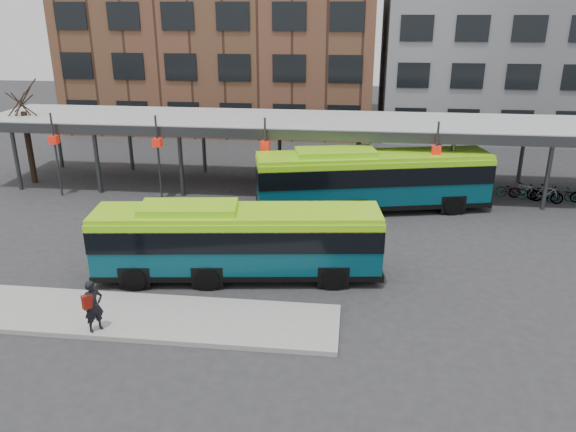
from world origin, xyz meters
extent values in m
plane|color=#28282B|center=(0.00, 0.00, 0.00)|extent=(120.00, 120.00, 0.00)
cube|color=gray|center=(-5.50, -3.00, 0.09)|extent=(14.00, 3.00, 0.18)
cube|color=#999B9E|center=(0.00, 13.00, 4.00)|extent=(40.00, 6.00, 0.35)
cube|color=#383A3D|center=(0.00, 10.00, 3.85)|extent=(40.00, 0.15, 0.55)
cylinder|color=#383A3D|center=(-18.00, 10.50, 1.90)|extent=(0.24, 0.24, 3.80)
cylinder|color=#383A3D|center=(-18.00, 15.50, 1.90)|extent=(0.24, 0.24, 3.80)
cylinder|color=#383A3D|center=(-13.00, 10.50, 1.90)|extent=(0.24, 0.24, 3.80)
cylinder|color=#383A3D|center=(-13.00, 15.50, 1.90)|extent=(0.24, 0.24, 3.80)
cylinder|color=#383A3D|center=(-8.00, 10.50, 1.90)|extent=(0.24, 0.24, 3.80)
cylinder|color=#383A3D|center=(-8.00, 15.50, 1.90)|extent=(0.24, 0.24, 3.80)
cylinder|color=#383A3D|center=(-3.00, 10.50, 1.90)|extent=(0.24, 0.24, 3.80)
cylinder|color=#383A3D|center=(-3.00, 15.50, 1.90)|extent=(0.24, 0.24, 3.80)
cylinder|color=#383A3D|center=(2.00, 10.50, 1.90)|extent=(0.24, 0.24, 3.80)
cylinder|color=#383A3D|center=(2.00, 15.50, 1.90)|extent=(0.24, 0.24, 3.80)
cylinder|color=#383A3D|center=(7.00, 10.50, 1.90)|extent=(0.24, 0.24, 3.80)
cylinder|color=#383A3D|center=(7.00, 15.50, 1.90)|extent=(0.24, 0.24, 3.80)
cylinder|color=#383A3D|center=(12.00, 10.50, 1.90)|extent=(0.24, 0.24, 3.80)
cylinder|color=#383A3D|center=(12.00, 15.50, 1.90)|extent=(0.24, 0.24, 3.80)
cylinder|color=#383A3D|center=(-15.00, 9.70, 2.40)|extent=(0.12, 0.12, 4.80)
cube|color=red|center=(-15.00, 9.70, 3.30)|extent=(0.45, 0.45, 0.45)
cylinder|color=#383A3D|center=(-9.00, 9.70, 2.40)|extent=(0.12, 0.12, 4.80)
cube|color=red|center=(-9.00, 9.70, 3.30)|extent=(0.45, 0.45, 0.45)
cylinder|color=#383A3D|center=(-3.00, 9.70, 2.40)|extent=(0.12, 0.12, 4.80)
cube|color=red|center=(-3.00, 9.70, 3.30)|extent=(0.45, 0.45, 0.45)
cylinder|color=#383A3D|center=(6.00, 9.70, 2.40)|extent=(0.12, 0.12, 4.80)
cube|color=red|center=(6.00, 9.70, 3.30)|extent=(0.45, 0.45, 0.45)
cylinder|color=black|center=(-18.00, 12.00, 2.20)|extent=(0.36, 0.36, 4.40)
cylinder|color=black|center=(-17.90, 12.00, 4.80)|extent=(0.08, 1.63, 1.59)
cylinder|color=black|center=(-18.00, 12.10, 4.80)|extent=(1.63, 0.13, 1.59)
cylinder|color=black|center=(-18.10, 11.99, 4.80)|extent=(0.15, 1.63, 1.59)
cylinder|color=black|center=(-18.00, 11.90, 4.80)|extent=(1.63, 0.10, 1.59)
cube|color=slate|center=(16.00, 32.00, 10.00)|extent=(24.00, 14.00, 20.00)
cube|color=#063C4A|center=(-2.70, 0.67, 1.50)|extent=(11.45, 3.74, 2.34)
cube|color=black|center=(-2.70, 0.67, 1.97)|extent=(11.50, 3.80, 0.89)
cube|color=#8DDC16|center=(-2.70, 0.67, 2.76)|extent=(11.43, 3.65, 0.19)
cube|color=#8DDC16|center=(-4.56, 0.44, 2.95)|extent=(3.93, 2.15, 0.33)
cube|color=black|center=(-2.70, 0.67, 0.44)|extent=(11.51, 3.81, 0.22)
cylinder|color=black|center=(1.16, 0.01, 0.47)|extent=(0.96, 0.40, 0.94)
cylinder|color=black|center=(0.87, 2.28, 0.47)|extent=(0.96, 0.40, 0.94)
cylinder|color=black|center=(-3.67, -0.60, 0.47)|extent=(0.96, 0.40, 0.94)
cylinder|color=black|center=(-3.96, 1.66, 0.47)|extent=(0.96, 0.40, 0.94)
cylinder|color=black|center=(-6.46, -0.96, 0.47)|extent=(0.96, 0.40, 0.94)
cylinder|color=black|center=(-6.75, 1.31, 0.47)|extent=(0.96, 0.40, 0.94)
cube|color=#063C4A|center=(2.80, 9.40, 1.63)|extent=(12.49, 5.25, 2.55)
cube|color=black|center=(2.80, 9.40, 2.14)|extent=(12.55, 5.33, 0.97)
cube|color=#8DDC16|center=(2.80, 9.40, 3.01)|extent=(12.47, 5.16, 0.20)
cube|color=#8DDC16|center=(0.82, 8.93, 3.21)|extent=(4.39, 2.71, 0.36)
cube|color=black|center=(2.80, 9.40, 0.48)|extent=(12.56, 5.33, 0.24)
cylinder|color=black|center=(7.06, 9.11, 0.51)|extent=(1.06, 0.53, 1.02)
cylinder|color=black|center=(6.49, 11.53, 0.51)|extent=(1.06, 0.53, 1.02)
cylinder|color=black|center=(1.89, 7.91, 0.51)|extent=(1.06, 0.53, 1.02)
cylinder|color=black|center=(1.33, 10.33, 0.51)|extent=(1.06, 0.53, 1.02)
cylinder|color=black|center=(-1.08, 7.21, 0.51)|extent=(1.06, 0.53, 1.02)
cylinder|color=black|center=(-1.65, 9.64, 0.51)|extent=(1.06, 0.53, 1.02)
imported|color=black|center=(-6.55, -4.14, 1.08)|extent=(0.75, 0.78, 1.79)
cube|color=maroon|center=(-6.67, -4.27, 1.32)|extent=(0.36, 0.38, 0.48)
imported|color=slate|center=(10.84, 12.39, 0.45)|extent=(1.82, 1.11, 0.90)
imported|color=slate|center=(11.44, 12.25, 0.47)|extent=(1.63, 0.87, 0.94)
imported|color=slate|center=(12.49, 12.21, 0.46)|extent=(1.85, 0.97, 0.93)
imported|color=slate|center=(12.54, 11.70, 0.52)|extent=(1.79, 1.02, 1.03)
imported|color=slate|center=(13.39, 12.08, 0.41)|extent=(1.65, 0.79, 0.83)
camera|label=1|loc=(1.73, -19.48, 10.33)|focal=35.00mm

